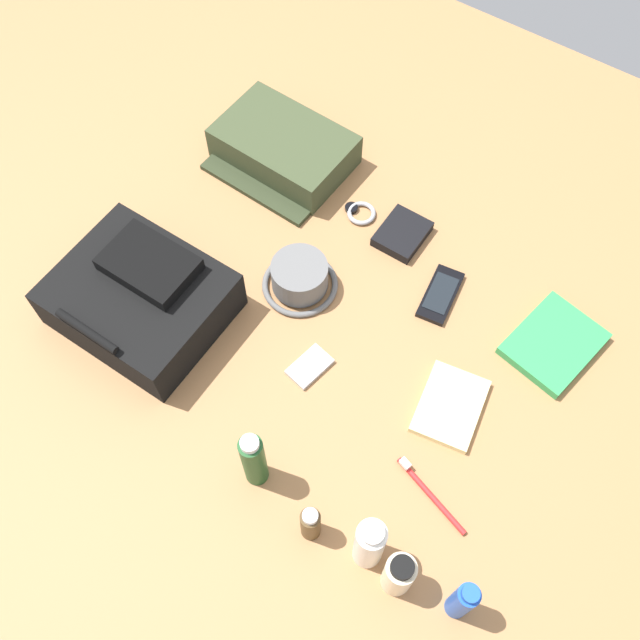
% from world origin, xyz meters
% --- Properties ---
extents(ground_plane, '(2.64, 2.02, 0.02)m').
position_xyz_m(ground_plane, '(0.00, 0.00, -0.01)').
color(ground_plane, '#9E6E43').
rests_on(ground_plane, ground).
extents(backpack, '(0.31, 0.27, 0.13)m').
position_xyz_m(backpack, '(0.31, 0.16, 0.06)').
color(backpack, black).
rests_on(backpack, ground_plane).
extents(toiletry_pouch, '(0.30, 0.24, 0.08)m').
position_xyz_m(toiletry_pouch, '(0.31, -0.31, 0.04)').
color(toiletry_pouch, '#384228').
rests_on(toiletry_pouch, ground_plane).
extents(bucket_hat, '(0.15, 0.15, 0.07)m').
position_xyz_m(bucket_hat, '(0.09, -0.06, 0.03)').
color(bucket_hat, '#606060').
rests_on(bucket_hat, ground_plane).
extents(deodorant_spray, '(0.04, 0.04, 0.15)m').
position_xyz_m(deodorant_spray, '(-0.47, 0.30, 0.07)').
color(deodorant_spray, blue).
rests_on(deodorant_spray, ground_plane).
extents(lotion_bottle, '(0.05, 0.05, 0.13)m').
position_xyz_m(lotion_bottle, '(-0.37, 0.32, 0.06)').
color(lotion_bottle, beige).
rests_on(lotion_bottle, ground_plane).
extents(toothpaste_tube, '(0.05, 0.05, 0.16)m').
position_xyz_m(toothpaste_tube, '(-0.31, 0.31, 0.08)').
color(toothpaste_tube, white).
rests_on(toothpaste_tube, ground_plane).
extents(cologne_bottle, '(0.03, 0.03, 0.10)m').
position_xyz_m(cologne_bottle, '(-0.21, 0.33, 0.05)').
color(cologne_bottle, '#473319').
rests_on(cologne_bottle, ground_plane).
extents(shampoo_bottle, '(0.04, 0.04, 0.17)m').
position_xyz_m(shampoo_bottle, '(-0.07, 0.30, 0.08)').
color(shampoo_bottle, '#19471E').
rests_on(shampoo_bottle, ground_plane).
extents(paperback_novel, '(0.17, 0.20, 0.02)m').
position_xyz_m(paperback_novel, '(-0.39, -0.23, 0.01)').
color(paperback_novel, '#2D934C').
rests_on(paperback_novel, ground_plane).
extents(cell_phone, '(0.08, 0.14, 0.01)m').
position_xyz_m(cell_phone, '(-0.16, -0.20, 0.01)').
color(cell_phone, black).
rests_on(cell_phone, ground_plane).
extents(media_player, '(0.07, 0.09, 0.01)m').
position_xyz_m(media_player, '(-0.03, 0.08, 0.01)').
color(media_player, '#B7B7BC').
rests_on(media_player, ground_plane).
extents(wristwatch, '(0.07, 0.06, 0.01)m').
position_xyz_m(wristwatch, '(0.09, -0.28, 0.01)').
color(wristwatch, '#99999E').
rests_on(wristwatch, ground_plane).
extents(toothbrush, '(0.16, 0.06, 0.02)m').
position_xyz_m(toothbrush, '(-0.34, 0.16, 0.01)').
color(toothbrush, red).
rests_on(toothbrush, ground_plane).
extents(wallet, '(0.09, 0.11, 0.02)m').
position_xyz_m(wallet, '(-0.02, -0.28, 0.01)').
color(wallet, black).
rests_on(wallet, ground_plane).
extents(notepad, '(0.14, 0.17, 0.02)m').
position_xyz_m(notepad, '(-0.29, -0.00, 0.01)').
color(notepad, beige).
rests_on(notepad, ground_plane).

